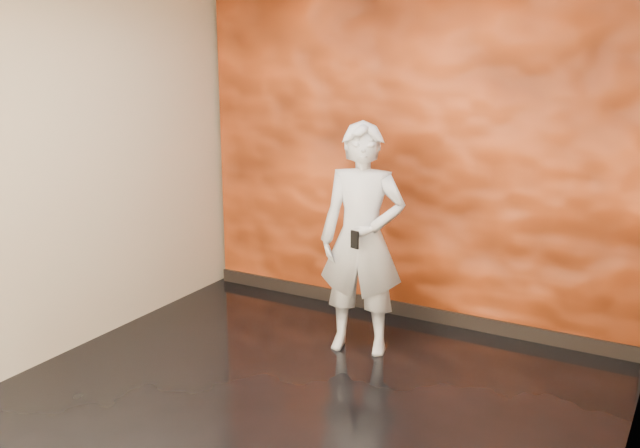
# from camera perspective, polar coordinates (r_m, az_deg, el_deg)

# --- Properties ---
(room) EXTENTS (4.02, 4.02, 2.81)m
(room) POSITION_cam_1_polar(r_m,az_deg,el_deg) (4.36, -2.77, 1.67)
(room) COLOR black
(room) RESTS_ON ground
(feature_wall) EXTENTS (3.90, 0.06, 2.75)m
(feature_wall) POSITION_cam_1_polar(r_m,az_deg,el_deg) (6.08, 7.13, 5.04)
(feature_wall) COLOR #FF5C1F
(feature_wall) RESTS_ON ground
(baseboard) EXTENTS (3.90, 0.04, 0.12)m
(baseboard) POSITION_cam_1_polar(r_m,az_deg,el_deg) (6.39, 6.62, -6.76)
(baseboard) COLOR black
(baseboard) RESTS_ON ground
(man) EXTENTS (0.73, 0.57, 1.79)m
(man) POSITION_cam_1_polar(r_m,az_deg,el_deg) (5.43, 3.39, -1.26)
(man) COLOR #9FA2AD
(man) RESTS_ON ground
(phone) EXTENTS (0.07, 0.04, 0.13)m
(phone) POSITION_cam_1_polar(r_m,az_deg,el_deg) (5.18, 2.79, -1.26)
(phone) COLOR black
(phone) RESTS_ON man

